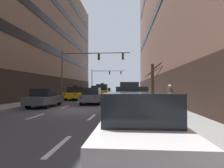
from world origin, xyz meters
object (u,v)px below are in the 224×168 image
at_px(taxi_driving_4, 76,93).
at_px(traffic_signal_0, 85,63).
at_px(taxi_driving_2, 102,91).
at_px(taxi_driving_5, 106,92).
at_px(pedestrian_0, 144,91).
at_px(pedestrian_1, 170,97).
at_px(car_parked_0, 139,126).
at_px(street_tree_0, 153,82).
at_px(car_driving_1, 92,96).
at_px(traffic_signal_1, 103,76).
at_px(car_parked_2, 129,94).
at_px(car_parked_3, 128,92).
at_px(car_driving_3, 45,98).
at_px(car_driving_0, 95,90).
at_px(car_parked_1, 131,102).

distance_m(taxi_driving_4, traffic_signal_0, 4.31).
distance_m(taxi_driving_2, taxi_driving_5, 5.44).
height_order(taxi_driving_4, pedestrian_0, taxi_driving_4).
distance_m(taxi_driving_2, pedestrian_1, 18.38).
relative_size(car_parked_0, traffic_signal_0, 0.44).
bearing_deg(taxi_driving_4, street_tree_0, -35.28).
height_order(taxi_driving_4, traffic_signal_0, traffic_signal_0).
distance_m(car_driving_1, car_parked_0, 14.18).
height_order(car_driving_1, street_tree_0, street_tree_0).
height_order(traffic_signal_1, pedestrian_1, traffic_signal_1).
relative_size(car_parked_2, traffic_signal_1, 0.53).
bearing_deg(car_parked_0, taxi_driving_4, 109.99).
bearing_deg(traffic_signal_0, taxi_driving_4, -154.45).
bearing_deg(traffic_signal_1, taxi_driving_2, -82.99).
relative_size(car_parked_0, pedestrian_0, 2.69).
relative_size(car_parked_3, pedestrian_0, 2.67).
height_order(car_driving_3, taxi_driving_4, taxi_driving_4).
bearing_deg(car_driving_1, car_driving_0, 98.90).
relative_size(car_parked_1, car_parked_3, 1.11).
xyz_separation_m(taxi_driving_5, pedestrian_0, (6.65, -2.04, 0.25)).
height_order(car_parked_1, traffic_signal_1, traffic_signal_1).
distance_m(traffic_signal_1, pedestrian_0, 18.27).
distance_m(car_driving_3, street_tree_0, 9.85).
relative_size(car_driving_1, taxi_driving_4, 0.95).
bearing_deg(car_driving_1, car_parked_2, -16.29).
height_order(pedestrian_0, pedestrian_1, pedestrian_1).
bearing_deg(pedestrian_1, taxi_driving_4, 123.83).
bearing_deg(car_parked_2, traffic_signal_0, 128.51).
relative_size(taxi_driving_2, car_parked_0, 1.09).
relative_size(taxi_driving_5, car_parked_0, 1.02).
xyz_separation_m(car_driving_0, traffic_signal_1, (0.98, 5.87, 3.61)).
distance_m(car_driving_3, car_parked_2, 7.53).
distance_m(traffic_signal_0, street_tree_0, 11.22).
relative_size(car_parked_0, car_parked_1, 0.91).
height_order(car_parked_1, pedestrian_0, car_parked_1).
bearing_deg(pedestrian_1, car_parked_3, 98.46).
bearing_deg(pedestrian_0, car_parked_1, -97.64).
bearing_deg(taxi_driving_4, traffic_signal_1, 87.90).
xyz_separation_m(taxi_driving_5, car_parked_3, (3.92, -8.69, 0.21)).
bearing_deg(traffic_signal_1, taxi_driving_4, -92.10).
height_order(car_parked_0, car_parked_3, car_parked_3).
bearing_deg(car_parked_1, taxi_driving_4, 118.07).
relative_size(traffic_signal_1, street_tree_0, 2.14).
relative_size(car_driving_1, car_parked_0, 1.07).
relative_size(taxi_driving_4, taxi_driving_5, 1.10).
height_order(car_parked_3, street_tree_0, street_tree_0).
height_order(car_parked_0, pedestrian_1, pedestrian_1).
xyz_separation_m(car_parked_3, pedestrian_1, (2.09, -14.09, 0.13)).
height_order(taxi_driving_4, car_parked_2, car_parked_2).
height_order(taxi_driving_5, traffic_signal_0, traffic_signal_0).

